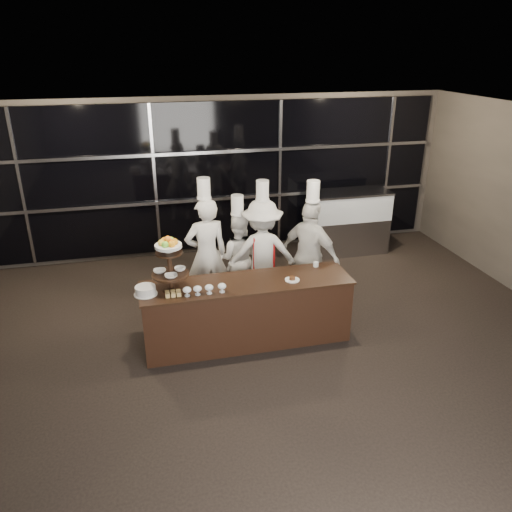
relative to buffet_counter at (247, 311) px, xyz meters
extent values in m
plane|color=black|center=(0.21, -1.57, -0.47)|extent=(10.00, 10.00, 0.00)
plane|color=black|center=(0.21, -1.57, 2.53)|extent=(10.00, 10.00, 0.00)
plane|color=#473F38|center=(0.21, 3.43, 1.03)|extent=(9.00, 0.00, 9.00)
cube|color=black|center=(0.21, 3.37, 1.03)|extent=(8.60, 0.04, 2.80)
cube|color=#A5A5AA|center=(0.21, 3.32, 0.63)|extent=(8.60, 0.06, 0.06)
cube|color=#A5A5AA|center=(0.21, 3.32, 1.53)|extent=(8.60, 0.06, 0.06)
cube|color=#A5A5AA|center=(-3.29, 3.34, 1.03)|extent=(0.05, 0.05, 2.80)
cube|color=#A5A5AA|center=(-0.99, 3.34, 1.03)|extent=(0.05, 0.05, 2.80)
cube|color=#A5A5AA|center=(1.41, 3.34, 1.03)|extent=(0.05, 0.05, 2.80)
cube|color=#A5A5AA|center=(3.71, 3.34, 1.03)|extent=(0.05, 0.05, 2.80)
cube|color=black|center=(0.00, 0.00, -0.02)|extent=(2.80, 0.70, 0.90)
cube|color=black|center=(0.00, 0.00, 0.44)|extent=(2.84, 0.74, 0.03)
cylinder|color=black|center=(-1.00, 0.00, 0.47)|extent=(0.24, 0.24, 0.03)
cylinder|color=black|center=(-1.00, 0.00, 0.80)|extent=(0.06, 0.06, 0.70)
cylinder|color=black|center=(-1.00, 0.00, 0.67)|extent=(0.48, 0.48, 0.02)
cylinder|color=black|center=(-1.00, 0.00, 0.97)|extent=(0.34, 0.34, 0.02)
cylinder|color=white|center=(-1.00, 0.00, 1.02)|extent=(0.10, 0.10, 0.06)
cylinder|color=white|center=(-1.00, 0.00, 1.07)|extent=(0.34, 0.34, 0.04)
sphere|color=orange|center=(-0.92, 0.00, 1.11)|extent=(0.09, 0.09, 0.09)
sphere|color=#91C232|center=(-0.96, 0.07, 1.11)|extent=(0.09, 0.09, 0.09)
sphere|color=orange|center=(-1.04, 0.07, 1.11)|extent=(0.09, 0.09, 0.09)
sphere|color=yellow|center=(-1.08, 0.00, 1.11)|extent=(0.09, 0.09, 0.09)
sphere|color=#6FC232|center=(-1.04, -0.07, 1.11)|extent=(0.09, 0.09, 0.09)
sphere|color=orange|center=(-0.96, -0.07, 1.11)|extent=(0.09, 0.09, 0.09)
sphere|color=orange|center=(-1.00, 0.00, 1.15)|extent=(0.09, 0.09, 0.09)
imported|color=white|center=(-1.13, 0.06, 0.71)|extent=(0.16, 0.16, 0.04)
imported|color=white|center=(-0.87, 0.06, 0.71)|extent=(0.15, 0.15, 0.05)
imported|color=white|center=(-1.00, -0.12, 0.71)|extent=(0.16, 0.16, 0.04)
cylinder|color=silver|center=(-0.82, -0.22, 0.46)|extent=(0.07, 0.07, 0.01)
cylinder|color=silver|center=(-0.82, -0.22, 0.49)|extent=(0.02, 0.02, 0.05)
ellipsoid|color=silver|center=(-0.82, -0.22, 0.54)|extent=(0.11, 0.11, 0.08)
ellipsoid|color=green|center=(-0.82, -0.22, 0.54)|extent=(0.08, 0.08, 0.05)
cylinder|color=silver|center=(-0.69, -0.22, 0.46)|extent=(0.07, 0.07, 0.01)
cylinder|color=silver|center=(-0.69, -0.22, 0.49)|extent=(0.02, 0.02, 0.05)
ellipsoid|color=silver|center=(-0.69, -0.22, 0.54)|extent=(0.11, 0.11, 0.08)
ellipsoid|color=#C52141|center=(-0.69, -0.22, 0.54)|extent=(0.08, 0.08, 0.05)
cylinder|color=silver|center=(-0.54, -0.22, 0.46)|extent=(0.07, 0.07, 0.01)
cylinder|color=silver|center=(-0.54, -0.22, 0.49)|extent=(0.02, 0.02, 0.05)
ellipsoid|color=silver|center=(-0.54, -0.22, 0.54)|extent=(0.11, 0.11, 0.08)
ellipsoid|color=#EEEBA8|center=(-0.54, -0.22, 0.54)|extent=(0.08, 0.08, 0.05)
cylinder|color=silver|center=(-0.37, -0.22, 0.46)|extent=(0.07, 0.07, 0.01)
cylinder|color=silver|center=(-0.37, -0.22, 0.49)|extent=(0.02, 0.02, 0.05)
ellipsoid|color=silver|center=(-0.37, -0.22, 0.54)|extent=(0.11, 0.11, 0.08)
ellipsoid|color=#44160F|center=(-0.37, -0.22, 0.54)|extent=(0.08, 0.08, 0.05)
cylinder|color=white|center=(-1.33, -0.05, 0.46)|extent=(0.30, 0.30, 0.01)
cylinder|color=white|center=(-1.33, -0.05, 0.51)|extent=(0.26, 0.26, 0.10)
cube|color=tan|center=(-1.06, -0.20, 0.48)|extent=(0.06, 0.06, 0.05)
cube|color=tan|center=(-0.99, -0.20, 0.48)|extent=(0.06, 0.06, 0.05)
cube|color=tan|center=(-0.92, -0.20, 0.48)|extent=(0.06, 0.06, 0.05)
cube|color=tan|center=(-1.06, -0.13, 0.48)|extent=(0.06, 0.06, 0.05)
cube|color=tan|center=(-0.99, -0.13, 0.48)|extent=(0.06, 0.06, 0.05)
cube|color=tan|center=(-0.92, -0.13, 0.48)|extent=(0.06, 0.06, 0.05)
cylinder|color=white|center=(0.61, -0.10, 0.46)|extent=(0.20, 0.20, 0.01)
cylinder|color=#4C2814|center=(0.61, -0.10, 0.49)|extent=(0.08, 0.08, 0.04)
cylinder|color=white|center=(1.07, 0.25, 0.49)|extent=(0.08, 0.08, 0.07)
cube|color=#A5A5AA|center=(2.65, 2.73, -0.12)|extent=(1.52, 0.65, 0.70)
cube|color=silver|center=(2.65, 2.73, 0.48)|extent=(1.52, 0.65, 0.50)
cube|color=#FFC67F|center=(2.65, 2.73, 0.48)|extent=(1.41, 0.54, 0.40)
cube|color=#A5A5AA|center=(2.65, 2.73, 0.75)|extent=(1.54, 0.67, 0.04)
imported|color=silver|center=(-0.38, 1.08, 0.43)|extent=(0.71, 0.52, 1.80)
cylinder|color=white|center=(-0.38, 1.08, 1.48)|extent=(0.19, 0.19, 0.30)
cylinder|color=white|center=(-0.38, 1.08, 1.34)|extent=(0.21, 0.21, 0.03)
imported|color=white|center=(0.14, 1.28, 0.26)|extent=(0.83, 0.73, 1.45)
cylinder|color=white|center=(0.14, 1.28, 1.13)|extent=(0.19, 0.19, 0.30)
cylinder|color=white|center=(0.14, 1.28, 0.99)|extent=(0.21, 0.21, 0.03)
imported|color=silver|center=(0.48, 1.06, 0.39)|extent=(1.18, 0.78, 1.71)
cylinder|color=white|center=(0.48, 1.06, 1.39)|extent=(0.19, 0.19, 0.30)
cylinder|color=white|center=(0.48, 1.06, 1.25)|extent=(0.21, 0.21, 0.03)
cube|color=#B30D0F|center=(0.48, 0.94, 0.39)|extent=(0.34, 0.03, 0.64)
imported|color=silver|center=(1.15, 0.72, 0.41)|extent=(0.95, 1.08, 1.75)
cylinder|color=white|center=(1.15, 0.72, 1.44)|extent=(0.19, 0.19, 0.30)
cylinder|color=white|center=(1.15, 0.72, 1.29)|extent=(0.21, 0.21, 0.03)
camera|label=1|loc=(-1.29, -5.86, 3.40)|focal=35.00mm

